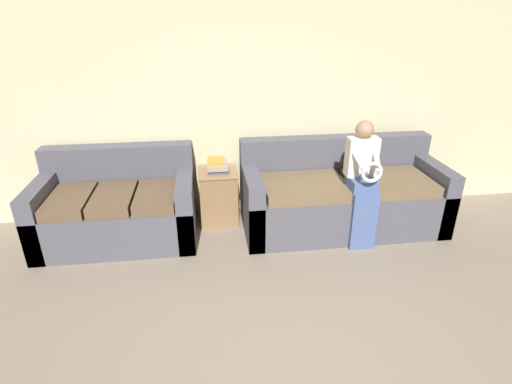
{
  "coord_description": "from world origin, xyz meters",
  "views": [
    {
      "loc": [
        -0.53,
        -1.18,
        2.17
      ],
      "look_at": [
        -0.13,
        1.85,
        0.78
      ],
      "focal_mm": 28.0,
      "sensor_mm": 36.0,
      "label": 1
    }
  ],
  "objects_px": {
    "couch_main": "(341,196)",
    "book_stack": "(218,165)",
    "couch_side": "(119,208)",
    "side_shelf": "(219,195)",
    "child_left_seated": "(363,179)"
  },
  "relations": [
    {
      "from": "book_stack",
      "to": "child_left_seated",
      "type": "bearing_deg",
      "value": -25.45
    },
    {
      "from": "couch_side",
      "to": "side_shelf",
      "type": "height_order",
      "value": "couch_side"
    },
    {
      "from": "child_left_seated",
      "to": "book_stack",
      "type": "distance_m",
      "value": 1.52
    },
    {
      "from": "couch_main",
      "to": "child_left_seated",
      "type": "height_order",
      "value": "child_left_seated"
    },
    {
      "from": "child_left_seated",
      "to": "side_shelf",
      "type": "height_order",
      "value": "child_left_seated"
    },
    {
      "from": "child_left_seated",
      "to": "side_shelf",
      "type": "bearing_deg",
      "value": 154.92
    },
    {
      "from": "child_left_seated",
      "to": "side_shelf",
      "type": "relative_size",
      "value": 2.09
    },
    {
      "from": "couch_side",
      "to": "book_stack",
      "type": "relative_size",
      "value": 4.95
    },
    {
      "from": "child_left_seated",
      "to": "book_stack",
      "type": "height_order",
      "value": "child_left_seated"
    },
    {
      "from": "side_shelf",
      "to": "book_stack",
      "type": "bearing_deg",
      "value": 71.29
    },
    {
      "from": "child_left_seated",
      "to": "book_stack",
      "type": "xyz_separation_m",
      "value": [
        -1.37,
        0.65,
        -0.03
      ]
    },
    {
      "from": "couch_main",
      "to": "book_stack",
      "type": "relative_size",
      "value": 6.78
    },
    {
      "from": "book_stack",
      "to": "couch_main",
      "type": "bearing_deg",
      "value": -12.19
    },
    {
      "from": "couch_side",
      "to": "side_shelf",
      "type": "relative_size",
      "value": 2.6
    },
    {
      "from": "couch_main",
      "to": "book_stack",
      "type": "bearing_deg",
      "value": 167.81
    }
  ]
}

